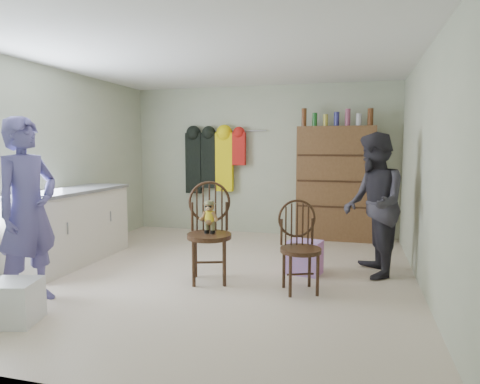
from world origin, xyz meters
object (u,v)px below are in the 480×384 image
(chair_front, at_px, (209,226))
(counter, at_px, (70,226))
(chair_far, at_px, (299,243))
(dresser, at_px, (335,183))

(chair_front, bearing_deg, counter, 155.16)
(chair_front, distance_m, chair_far, 1.01)
(counter, height_order, chair_far, counter)
(counter, xyz_separation_m, chair_front, (1.97, -0.23, 0.14))
(chair_far, xyz_separation_m, dresser, (0.23, 2.61, 0.41))
(chair_far, bearing_deg, counter, 151.74)
(counter, height_order, dresser, dresser)
(chair_front, xyz_separation_m, dresser, (1.23, 2.53, 0.30))
(counter, xyz_separation_m, dresser, (3.20, 2.30, 0.44))
(counter, relative_size, chair_front, 1.70)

